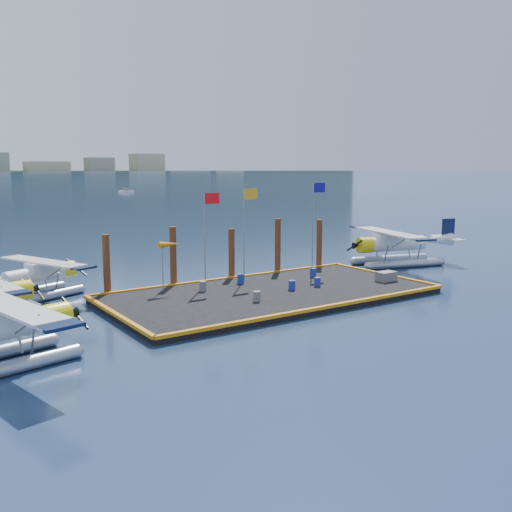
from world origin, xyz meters
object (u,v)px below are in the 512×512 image
Objects in this scene: drum_1 at (292,285)px; piling_3 at (278,248)px; drum_5 at (241,279)px; flagpole_red at (207,224)px; seaplane_a at (1,332)px; piling_1 at (173,259)px; seaplane_c at (38,277)px; piling_2 at (232,256)px; drum_4 at (313,273)px; piling_0 at (107,267)px; piling_4 at (319,245)px; seaplane_d at (393,246)px; windsock at (169,246)px; drum_3 at (257,296)px; drum_2 at (317,282)px; crate at (386,276)px; drum_0 at (203,286)px; flagpole_blue at (315,213)px; flagpole_yellow at (246,220)px.

drum_1 is 0.14× the size of piling_3.
piling_3 is at bearing 26.50° from drum_5.
flagpole_red is at bearing -166.75° from piling_3.
seaplane_a reaches higher than drum_1.
seaplane_c is at bearing 162.47° from piling_1.
seaplane_c is at bearing 168.58° from piling_2.
drum_4 is 14.13m from piling_0.
piling_4 is at bearing 0.00° from piling_1.
piling_3 is at bearing 96.67° from seaplane_d.
windsock reaches higher than drum_4.
seaplane_a is at bearing -170.70° from drum_3.
seaplane_c is at bearing 149.35° from windsock.
flagpole_red is (-2.04, 0.77, 3.67)m from drum_5.
seaplane_d is 17.99× the size of drum_2.
drum_1 is at bearing -118.27° from piling_3.
crate is 0.30× the size of piling_3.
flagpole_blue is at bearing 8.01° from drum_0.
piling_2 is (-14.54, 1.63, 0.27)m from seaplane_d.
seaplane_d reaches higher than crate.
flagpole_red is at bearing 159.37° from drum_5.
crate is 0.20× the size of flagpole_blue.
piling_3 is (-0.68, 3.29, 1.44)m from drum_4.
drum_0 is 5.82m from flagpole_yellow.
seaplane_d is 8.74m from crate.
drum_5 is at bearing -20.63° from flagpole_red.
drum_3 is at bearing -62.93° from windsock.
piling_0 is (-9.87, 5.83, 1.30)m from drum_1.
drum_2 is (19.64, 3.54, -0.80)m from seaplane_a.
seaplane_c is at bearing 167.56° from flagpole_blue.
piling_4 is at bearing 0.00° from piling_2.
drum_0 is at bearing -165.79° from piling_4.
seaplane_c is 8.30m from windsock.
flagpole_blue is (8.99, -0.00, 0.29)m from flagpole_red.
piling_2 is (-6.20, 1.60, -2.79)m from flagpole_blue.
piling_0 is (-8.25, 2.37, 1.28)m from drum_5.
drum_3 is at bearing -133.13° from piling_3.
drum_5 is 5.45m from windsock.
piling_3 is at bearing 59.17° from seaplane_c.
drum_5 reaches higher than drum_0.
windsock is (-13.39, 5.59, 2.51)m from crate.
drum_3 is 0.14× the size of piling_1.
flagpole_blue reaches higher than drum_5.
drum_2 is 0.15× the size of piling_2.
flagpole_red reaches higher than crate.
piling_4 reaches higher than drum_4.
piling_1 is at bearing 180.00° from piling_2.
flagpole_blue reaches higher than drum_3.
drum_5 is at bearing 67.88° from drum_3.
drum_1 is at bearing 122.53° from seaplane_d.
drum_1 is 7.88m from flagpole_blue.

